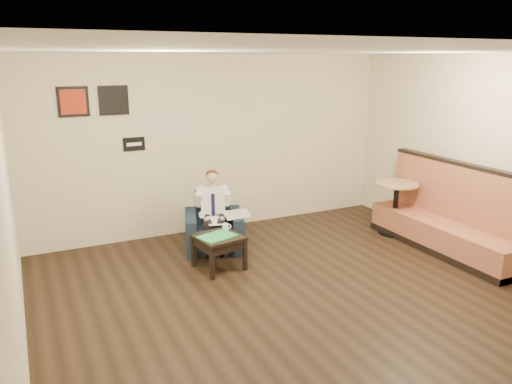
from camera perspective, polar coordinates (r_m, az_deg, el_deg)
name	(u,v)px	position (r m, az deg, el deg)	size (l,w,h in m)	color
ground	(313,303)	(5.92, 6.55, -12.54)	(6.00, 6.00, 0.00)	black
wall_back	(216,144)	(8.05, -4.65, 5.46)	(6.00, 0.02, 2.80)	#EFE1C3
wall_left	(9,225)	(4.60, -26.38, -3.39)	(0.02, 6.00, 2.80)	#EFE1C3
wall_right	(508,162)	(7.45, 26.82, 3.12)	(0.02, 6.00, 2.80)	#EFE1C3
ceiling	(321,51)	(5.25, 7.48, 15.67)	(6.00, 6.00, 0.02)	white
seating_sign	(134,144)	(7.65, -13.77, 5.34)	(0.32, 0.02, 0.20)	black
art_print_left	(73,102)	(7.45, -20.17, 9.66)	(0.42, 0.03, 0.42)	#AF2D15
art_print_right	(114,100)	(7.53, -15.96, 10.04)	(0.42, 0.03, 0.42)	black
armchair	(214,223)	(7.35, -4.85, -3.51)	(0.83, 0.83, 0.80)	black
seated_man	(214,215)	(7.20, -4.83, -2.66)	(0.52, 0.78, 1.10)	white
lap_papers	(214,221)	(7.14, -4.78, -3.30)	(0.18, 0.26, 0.01)	white
newspaper	(237,214)	(7.25, -2.19, -2.54)	(0.35, 0.43, 0.01)	silver
side_table	(219,252)	(6.72, -4.28, -6.86)	(0.57, 0.57, 0.46)	black
green_folder	(217,236)	(6.60, -4.46, -5.06)	(0.46, 0.33, 0.01)	#26BE59
coffee_mug	(225,227)	(6.81, -3.53, -4.03)	(0.08, 0.08, 0.10)	white
smartphone	(215,231)	(6.79, -4.67, -4.49)	(0.14, 0.07, 0.01)	black
banquette	(445,208)	(7.70, 20.75, -1.75)	(0.60, 2.50, 1.28)	#9E583D
cafe_table	(395,208)	(8.25, 15.62, -1.81)	(0.68, 0.68, 0.84)	tan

